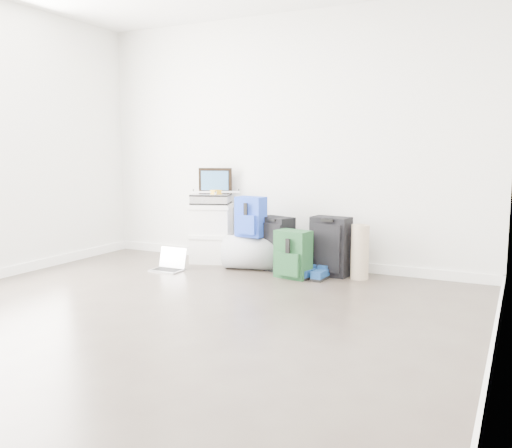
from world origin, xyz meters
The scene contains 14 objects.
ground centered at (0.00, 0.00, 0.00)m, with size 5.00×5.00×0.00m, color #3A2F2A.
room_envelope centered at (0.00, 0.02, 1.72)m, with size 4.52×5.02×2.71m.
boxes_stack centered at (-0.79, 2.25, 0.33)m, with size 0.56×0.50×0.66m.
briefcase centered at (-0.79, 2.25, 0.72)m, with size 0.42×0.31×0.12m, color #B2B2B7.
painting centered at (-0.79, 2.35, 0.92)m, with size 0.37×0.15×0.28m.
drone centered at (-0.71, 2.23, 0.80)m, with size 0.47×0.47×0.05m.
duffel_bag centered at (-0.20, 2.11, 0.18)m, with size 0.36×0.36×0.58m, color gray.
blue_backpack centered at (-0.20, 2.08, 0.56)m, with size 0.31×0.24×0.42m.
large_suitcase centered at (0.05, 2.17, 0.28)m, with size 0.42×0.34×0.57m.
green_backpack centered at (0.34, 1.93, 0.23)m, with size 0.37×0.30×0.47m.
carry_on centered at (0.64, 2.19, 0.30)m, with size 0.40×0.29×0.60m.
shoes centered at (0.55, 1.99, 0.05)m, with size 0.28×0.30×0.09m.
rolled_rug centered at (0.95, 2.18, 0.27)m, with size 0.18×0.18×0.54m, color tan.
laptop centered at (-0.96, 1.67, 0.06)m, with size 0.33×0.24×0.23m.
Camera 1 is at (2.35, -2.95, 1.24)m, focal length 38.00 mm.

